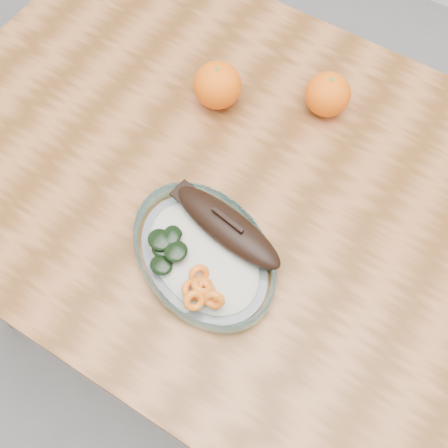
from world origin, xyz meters
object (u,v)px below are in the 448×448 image
object	(u,v)px
plated_meal	(204,253)
orange_right	(328,94)
dining_table	(248,211)
orange_left	(217,85)

from	to	relation	value
plated_meal	orange_right	world-z (taller)	orange_right
dining_table	orange_right	bearing A→B (deg)	80.85
plated_meal	orange_left	xyz separation A→B (m)	(-0.15, 0.27, 0.02)
orange_left	orange_right	bearing A→B (deg)	26.71
dining_table	orange_left	xyz separation A→B (m)	(-0.14, 0.12, 0.14)
plated_meal	orange_left	bearing A→B (deg)	141.01
orange_left	orange_right	xyz separation A→B (m)	(0.17, 0.09, -0.00)
orange_right	orange_left	bearing A→B (deg)	-153.29
plated_meal	orange_right	bearing A→B (deg)	108.65
dining_table	orange_right	distance (m)	0.25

